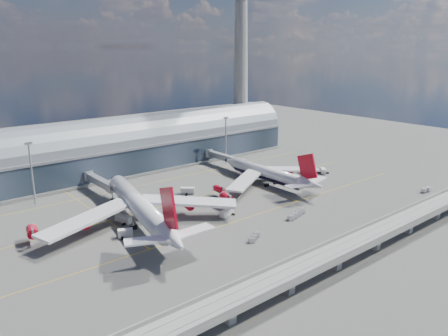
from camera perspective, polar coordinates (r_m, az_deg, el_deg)
ground at (r=167.02m, az=-0.93°, el=-6.03°), size 500.00×500.00×0.00m
taxi_lines at (r=183.74m, az=-5.24°, el=-4.05°), size 200.00×80.12×0.01m
terminal at (r=227.34m, az=-13.29°, el=2.40°), size 200.00×30.00×28.00m
control_tower at (r=273.74m, az=2.20°, el=13.49°), size 19.00×19.00×103.00m
guideway at (r=130.07m, az=14.61°, el=-10.57°), size 220.00×8.50×7.20m
floodlight_mast_left at (r=188.82m, az=-23.82°, el=-0.47°), size 3.00×0.70×25.70m
floodlight_mast_right at (r=234.44m, az=0.24°, el=3.79°), size 3.00×0.70×25.70m
airliner_left at (r=156.97m, az=-10.83°, el=-5.10°), size 73.85×77.77×23.85m
airliner_right at (r=201.90m, az=5.80°, el=-0.74°), size 58.88×61.51×19.57m
jet_bridge_left at (r=197.55m, az=-16.07°, el=-1.62°), size 4.40×28.00×7.25m
jet_bridge_right at (r=230.48m, az=-0.08°, el=1.43°), size 4.40×32.00×7.25m
service_truck_0 at (r=162.67m, az=-12.99°, el=-6.51°), size 4.03×7.13×2.81m
service_truck_1 at (r=150.78m, az=-12.76°, el=-8.30°), size 5.44×4.05×2.87m
service_truck_2 at (r=164.78m, az=0.38°, el=-5.85°), size 7.16×3.67×2.50m
service_truck_3 at (r=224.26m, az=12.81°, el=-0.38°), size 5.29×5.57×2.69m
service_truck_4 at (r=187.65m, az=-7.49°, el=-3.25°), size 3.60×5.23×2.77m
service_truck_5 at (r=189.49m, az=-4.79°, el=-2.96°), size 5.92×5.52×2.84m
cargo_train_0 at (r=145.92m, az=3.96°, el=-9.04°), size 6.72×4.46×1.53m
cargo_train_1 at (r=166.37m, az=9.45°, el=-5.98°), size 11.27×4.30×1.86m
cargo_train_2 at (r=210.69m, az=24.89°, el=-2.61°), size 5.88×2.51×1.94m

